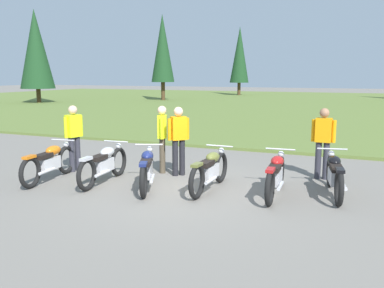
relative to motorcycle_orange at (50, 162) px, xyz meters
The scene contains 12 objects.
ground_plane 3.19m from the motorcycle_orange, ahead, with size 140.00×140.00×0.00m, color slate.
grass_moorland 27.53m from the motorcycle_orange, 83.47° to the left, with size 80.00×44.00×0.10m, color #5B7033.
motorcycle_orange is the anchor object (origin of this frame).
motorcycle_silver 1.32m from the motorcycle_orange, 13.77° to the left, with size 0.62×2.10×0.88m.
motorcycle_navy 2.42m from the motorcycle_orange, ahead, with size 0.99×1.97×0.88m.
motorcycle_olive 3.76m from the motorcycle_orange, 10.39° to the left, with size 0.62×2.10×0.88m.
motorcycle_red 5.13m from the motorcycle_orange, ahead, with size 0.62×2.10×0.88m.
motorcycle_black 6.29m from the motorcycle_orange, 11.63° to the left, with size 0.70×2.08×0.88m.
rider_in_hivis_vest 3.05m from the motorcycle_orange, 32.18° to the left, with size 0.41×0.42×1.67m.
rider_checking_bike 2.73m from the motorcycle_orange, 40.65° to the left, with size 0.35×0.51×1.67m.
rider_near_row_end 6.36m from the motorcycle_orange, 24.13° to the left, with size 0.55×0.23×1.67m.
rider_with_back_turned 1.13m from the motorcycle_orange, 94.50° to the left, with size 0.30×0.54×1.67m.
Camera 1 is at (3.55, -7.82, 2.44)m, focal length 38.87 mm.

